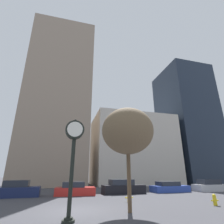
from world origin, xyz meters
The scene contains 13 objects.
ground_plane centered at (0.00, 0.00, 0.00)m, with size 200.00×200.00×0.00m, color #38383D.
building_tall_tower centered at (-3.05, 24.00, 16.49)m, with size 12.27×12.00×32.98m.
building_storefront_row centered at (13.04, 24.00, 6.86)m, with size 16.55×12.00×13.72m.
building_glass_modern centered at (27.97, 24.00, 14.06)m, with size 10.64×12.00×28.13m.
street_clock centered at (-0.55, -2.63, 3.39)m, with size 0.97×0.59×4.87m.
car_navy centered at (-4.96, 7.82, 0.62)m, with size 3.96×1.84×1.48m.
car_red centered at (0.37, 7.89, 0.54)m, with size 4.06×2.16×1.28m.
car_black centered at (5.62, 8.13, 0.62)m, with size 4.68×2.01×1.46m.
car_blue centered at (11.50, 8.27, 0.50)m, with size 4.58×2.05×1.18m.
car_silver centered at (17.17, 7.92, 0.59)m, with size 4.43×1.81×1.41m.
fire_hydrant_near centered at (4.24, 2.44, 0.36)m, with size 0.62×0.27×0.72m.
fire_hydrant_far centered at (9.43, -0.68, 0.37)m, with size 0.57×0.25×0.73m.
bare_tree centered at (2.90, -1.31, 4.71)m, with size 3.35×3.35×6.24m.
Camera 1 is at (-0.97, -11.87, 2.10)m, focal length 28.00 mm.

